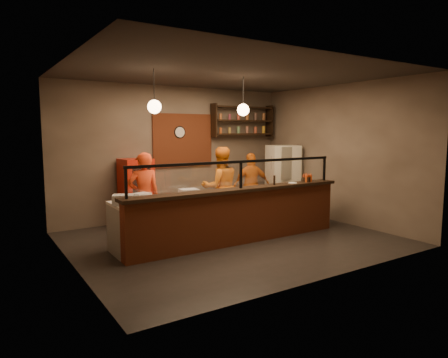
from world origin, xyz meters
TOP-DOWN VIEW (x-y plane):
  - floor at (0.00, 0.00)m, footprint 6.00×6.00m
  - ceiling at (0.00, 0.00)m, footprint 6.00×6.00m
  - wall_back at (0.00, 2.50)m, footprint 6.00×0.00m
  - wall_left at (-3.00, 0.00)m, footprint 0.00×5.00m
  - wall_right at (3.00, 0.00)m, footprint 0.00×5.00m
  - wall_front at (0.00, -2.50)m, footprint 6.00×0.00m
  - brick_patch at (0.20, 2.47)m, footprint 1.60×0.04m
  - service_counter at (0.00, -0.30)m, footprint 4.60×0.25m
  - counter_ledge at (0.00, -0.30)m, footprint 4.70×0.37m
  - worktop_cabinet at (0.00, 0.20)m, footprint 4.60×0.75m
  - worktop at (0.00, 0.20)m, footprint 4.60×0.75m
  - sneeze_guard at (0.00, -0.30)m, footprint 4.50×0.05m
  - wall_shelving at (1.90, 2.32)m, footprint 1.84×0.28m
  - wall_clock at (0.10, 2.46)m, footprint 0.30×0.04m
  - pendant_left at (-1.50, 0.20)m, footprint 0.24×0.24m
  - pendant_right at (0.40, 0.20)m, footprint 0.24×0.24m
  - cook_left at (-1.44, 0.96)m, footprint 0.67×0.48m
  - cook_mid at (0.38, 1.02)m, footprint 0.99×0.85m
  - cook_right at (1.56, 1.45)m, footprint 1.00×0.62m
  - fridge at (2.60, 1.50)m, footprint 0.91×0.88m
  - red_cooler at (-1.16, 2.15)m, footprint 0.69×0.64m
  - pizza_dough at (0.77, 0.32)m, footprint 0.58×0.58m
  - prep_tub_a at (-2.15, 0.08)m, footprint 0.42×0.38m
  - prep_tub_b at (-1.74, 0.28)m, footprint 0.33×0.29m
  - prep_tub_c at (-0.89, 0.11)m, footprint 0.35×0.29m
  - rolling_pin at (-0.78, 0.34)m, footprint 0.36×0.11m
  - condiment_caddy at (1.74, -0.27)m, footprint 0.22×0.20m
  - pepper_mill at (0.81, -0.30)m, footprint 0.04×0.04m
  - small_plate at (1.30, -0.30)m, footprint 0.22×0.22m

SIDE VIEW (x-z plane):
  - floor at x=0.00m, z-range 0.00..0.00m
  - worktop_cabinet at x=0.00m, z-range 0.00..0.85m
  - service_counter at x=0.00m, z-range 0.00..1.00m
  - red_cooler at x=-1.16m, z-range 0.00..1.52m
  - cook_right at x=1.56m, z-range 0.00..1.59m
  - cook_left at x=-1.44m, z-range 0.00..1.72m
  - worktop at x=0.00m, z-range 0.85..0.90m
  - fridge at x=2.60m, z-range 0.00..1.76m
  - cook_mid at x=0.38m, z-range 0.00..1.78m
  - pizza_dough at x=0.77m, z-range 0.90..0.91m
  - rolling_pin at x=-0.78m, z-range 0.90..0.96m
  - prep_tub_b at x=-1.74m, z-range 0.90..1.04m
  - prep_tub_c at x=-0.89m, z-range 0.90..1.06m
  - prep_tub_a at x=-2.15m, z-range 0.90..1.07m
  - counter_ledge at x=0.00m, z-range 1.00..1.06m
  - small_plate at x=1.30m, z-range 1.06..1.07m
  - condiment_caddy at x=1.74m, z-range 1.06..1.16m
  - pepper_mill at x=0.81m, z-range 1.06..1.25m
  - sneeze_guard at x=0.00m, z-range 1.11..1.63m
  - wall_back at x=0.00m, z-range -1.40..4.60m
  - wall_left at x=-3.00m, z-range -0.90..4.10m
  - wall_right at x=3.00m, z-range -0.90..4.10m
  - wall_front at x=0.00m, z-range -1.40..4.60m
  - brick_patch at x=0.20m, z-range 1.25..2.55m
  - wall_clock at x=0.10m, z-range 1.95..2.25m
  - wall_shelving at x=1.90m, z-range 1.98..2.83m
  - pendant_left at x=-1.50m, z-range 2.17..2.94m
  - pendant_right at x=0.40m, z-range 2.17..2.94m
  - ceiling at x=0.00m, z-range 3.20..3.20m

